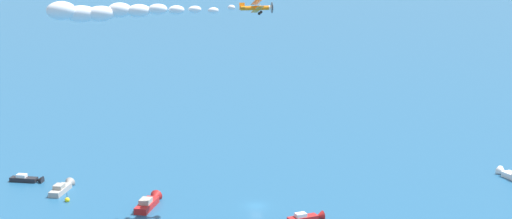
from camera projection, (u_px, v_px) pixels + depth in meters
The scene contains 8 objects.
ground_plane at pixel (256, 206), 172.08m from camera, with size 2000.00×2000.00×0.00m, color #1E517A.
motorboat_near_centre at pixel (149, 202), 171.73m from camera, with size 10.71×3.27×3.07m.
motorboat_far_port at pixel (308, 217), 163.55m from camera, with size 6.56×7.35×2.28m.
motorboat_far_stbd at pixel (28, 179), 188.02m from camera, with size 2.83×8.08×2.30m.
motorboat_ahead at pixel (63, 188), 181.55m from camera, with size 9.64×3.26×2.75m.
marker_buoy at pixel (67, 200), 174.62m from camera, with size 1.10×1.10×2.10m.
biplane_lead at pixel (257, 7), 162.54m from camera, with size 7.20×7.12×3.84m.
smoke_trail_lead at pixel (103, 12), 156.43m from camera, with size 20.33×34.28×5.19m.
Camera 1 is at (157.42, 42.06, 59.11)m, focal length 56.11 mm.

